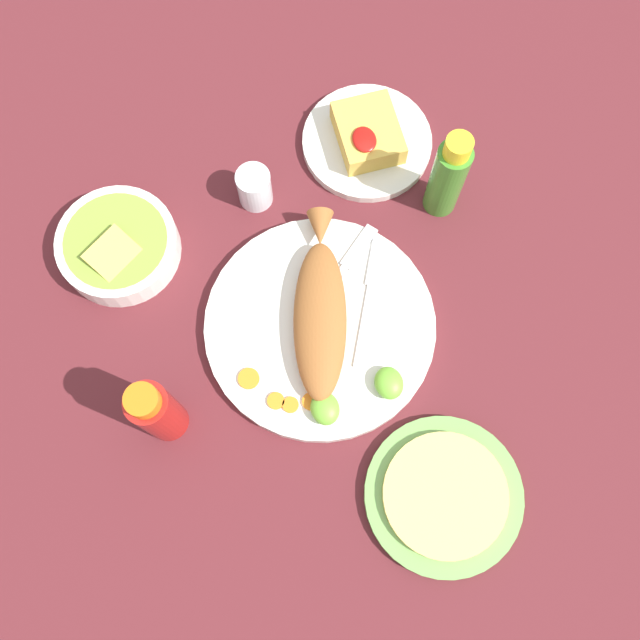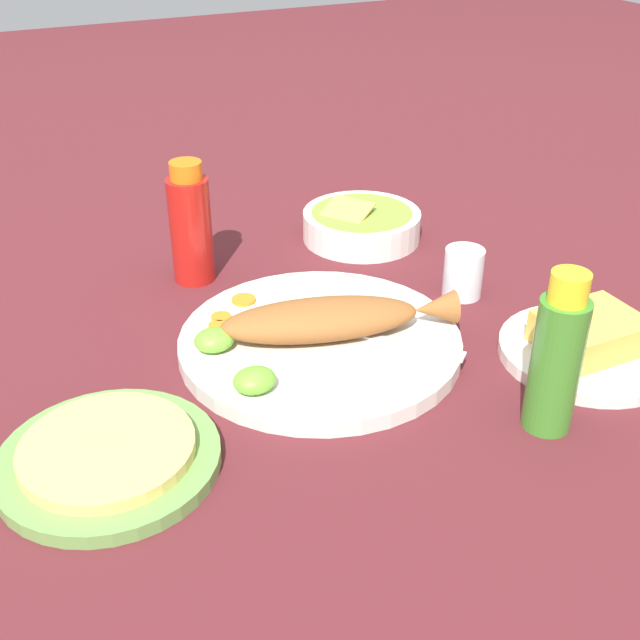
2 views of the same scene
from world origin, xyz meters
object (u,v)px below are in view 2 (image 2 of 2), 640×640
Objects in this scene: fried_fish at (331,318)px; tortilla_plate at (109,460)px; fork_near at (392,342)px; salt_cup at (463,276)px; hot_sauce_bottle_red at (191,226)px; hot_sauce_bottle_green at (557,358)px; side_plate_fries at (587,352)px; main_plate at (320,343)px; guacamole_bowl at (361,224)px; fork_far at (375,364)px.

fried_fish reaches higher than tortilla_plate.
fork_near is 2.42× the size of salt_cup.
hot_sauce_bottle_green is (-0.21, 0.43, 0.00)m from hot_sauce_bottle_red.
salt_cup is (-0.20, -0.04, -0.01)m from fried_fish.
tortilla_plate is (0.51, -0.05, 0.00)m from side_plate_fries.
side_plate_fries is (-0.25, 0.14, -0.00)m from main_plate.
guacamole_bowl reaches higher than tortilla_plate.
fried_fish is at bearing 164.88° from main_plate.
fork_far reaches higher than tortilla_plate.
fried_fish is 0.29m from guacamole_bowl.
fork_far is (-0.01, 0.07, -0.02)m from fried_fish.
salt_cup is 0.37× the size of guacamole_bowl.
main_plate is 0.08m from fork_far.
tortilla_plate is at bearing -5.29° from side_plate_fries.
salt_cup reaches higher than fork_near.
hot_sauce_bottle_green is 0.99× the size of guacamole_bowl.
fork_far is (0.04, 0.03, 0.00)m from fork_near.
tortilla_plate is at bearing 15.56° from salt_cup.
guacamole_bowl is (-0.04, -0.45, -0.05)m from hot_sauce_bottle_green.
fried_fish is 1.61× the size of guacamole_bowl.
fried_fish is at bearing -59.11° from hot_sauce_bottle_green.
fork_far is at bearing 108.83° from main_plate.
main_plate is 1.55× the size of tortilla_plate.
tortilla_plate is (0.43, 0.33, -0.02)m from guacamole_bowl.
guacamole_bowl is at bearing -95.31° from hot_sauce_bottle_green.
salt_cup is at bearing -153.38° from fried_fish.
fork_near is 0.95× the size of hot_sauce_bottle_red.
fork_far is at bearing 107.95° from hot_sauce_bottle_red.
fork_near reaches higher than main_plate.
main_plate is at bearing -57.17° from hot_sauce_bottle_green.
main_plate is 0.26m from hot_sauce_bottle_green.
hot_sauce_bottle_red is 0.34m from salt_cup.
hot_sauce_bottle_green reaches higher than guacamole_bowl.
fork_far is at bearing -50.76° from hot_sauce_bottle_green.
side_plate_fries is (-0.12, -0.07, -0.07)m from hot_sauce_bottle_green.
guacamole_bowl is (-0.18, -0.24, 0.01)m from main_plate.
main_plate is 1.98× the size of hot_sauce_bottle_red.
hot_sauce_bottle_red is 0.78× the size of tortilla_plate.
fork_far is at bearing 116.10° from fried_fish.
side_plate_fries is at bearing 22.90° from fork_near.
salt_cup is 0.33× the size of side_plate_fries.
hot_sauce_bottle_red is 0.25m from guacamole_bowl.
fork_far is at bearing -176.86° from tortilla_plate.
fork_near is 0.79× the size of side_plate_fries.
fried_fish is at bearing 110.11° from hot_sauce_bottle_red.
guacamole_bowl is (-0.25, -0.02, -0.05)m from hot_sauce_bottle_red.
tortilla_plate is (0.18, 0.31, -0.07)m from hot_sauce_bottle_red.
main_plate is at bearing 52.97° from guacamole_bowl.
fried_fish is 0.28m from side_plate_fries.
hot_sauce_bottle_green is 0.41m from tortilla_plate.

